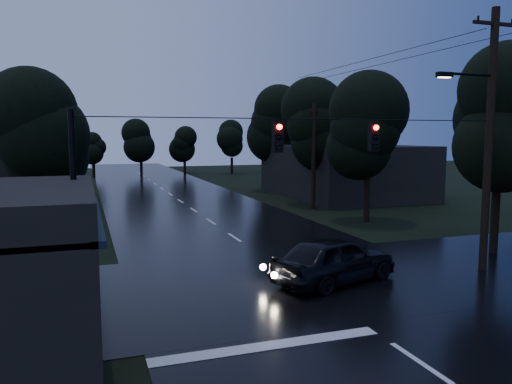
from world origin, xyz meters
TOP-DOWN VIEW (x-y plane):
  - main_road at (0.00, 30.00)m, footprint 12.00×120.00m
  - cross_street at (0.00, 12.00)m, footprint 60.00×9.00m
  - building_far_right at (14.00, 34.00)m, footprint 10.00×14.00m
  - utility_pole_main at (7.41, 11.00)m, footprint 3.50×0.30m
  - utility_pole_far at (8.30, 28.00)m, footprint 2.00×0.30m
  - anchor_pole_left at (-7.50, 11.00)m, footprint 0.18×0.18m
  - span_signals at (0.56, 10.99)m, footprint 15.00×0.37m
  - tree_corner_near at (10.00, 13.00)m, footprint 4.48×4.48m
  - tree_left_a at (-9.00, 22.00)m, footprint 3.92×3.92m
  - tree_left_b at (-9.60, 30.00)m, footprint 4.20×4.20m
  - tree_left_c at (-10.20, 40.00)m, footprint 4.48×4.48m
  - tree_right_a at (9.00, 22.00)m, footprint 4.20×4.20m
  - tree_right_b at (9.60, 30.00)m, footprint 4.48×4.48m
  - tree_right_c at (10.20, 40.00)m, footprint 4.76×4.76m
  - car at (1.16, 11.36)m, footprint 5.35×3.48m

SIDE VIEW (x-z plane):
  - main_road at x=0.00m, z-range -0.01..0.01m
  - cross_street at x=0.00m, z-range -0.01..0.01m
  - car at x=1.16m, z-range 0.00..1.70m
  - building_far_right at x=14.00m, z-range 0.00..4.40m
  - anchor_pole_left at x=-7.50m, z-range 0.00..6.00m
  - utility_pole_far at x=8.30m, z-range 0.13..7.63m
  - tree_left_a at x=-9.00m, z-range 1.11..9.37m
  - span_signals at x=0.56m, z-range 4.69..5.80m
  - utility_pole_main at x=7.41m, z-range 0.26..10.26m
  - tree_left_b at x=-9.60m, z-range 1.19..10.04m
  - tree_right_a at x=9.00m, z-range 1.19..10.04m
  - tree_corner_near at x=10.00m, z-range 1.27..10.71m
  - tree_left_c at x=-10.20m, z-range 1.27..10.71m
  - tree_right_b at x=9.60m, z-range 1.27..10.71m
  - tree_right_c at x=10.20m, z-range 1.35..11.38m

